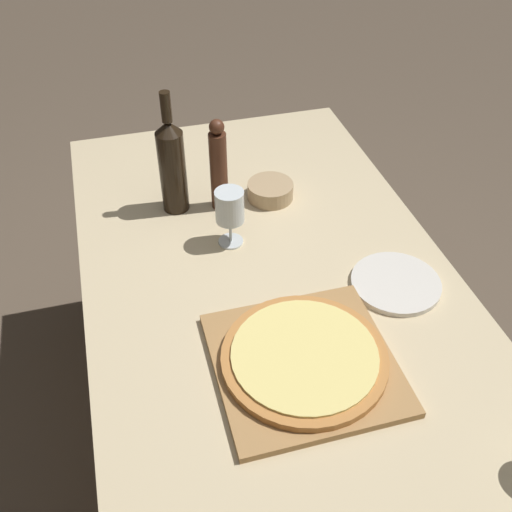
{
  "coord_description": "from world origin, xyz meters",
  "views": [
    {
      "loc": [
        -0.32,
        -1.0,
        1.78
      ],
      "look_at": [
        -0.03,
        0.05,
        0.82
      ],
      "focal_mm": 42.0,
      "sensor_mm": 36.0,
      "label": 1
    }
  ],
  "objects_px": {
    "small_bowl": "(270,191)",
    "wine_bottle": "(172,164)",
    "wine_glass": "(230,208)",
    "pizza": "(304,357)",
    "pepper_mill": "(219,167)"
  },
  "relations": [
    {
      "from": "wine_bottle",
      "to": "pepper_mill",
      "type": "xyz_separation_m",
      "value": [
        0.12,
        -0.03,
        -0.01
      ]
    },
    {
      "from": "pepper_mill",
      "to": "wine_glass",
      "type": "xyz_separation_m",
      "value": [
        -0.01,
        -0.17,
        -0.02
      ]
    },
    {
      "from": "small_bowl",
      "to": "wine_bottle",
      "type": "bearing_deg",
      "value": 174.8
    },
    {
      "from": "pizza",
      "to": "wine_glass",
      "type": "distance_m",
      "value": 0.45
    },
    {
      "from": "wine_glass",
      "to": "wine_bottle",
      "type": "bearing_deg",
      "value": 120.62
    },
    {
      "from": "wine_glass",
      "to": "small_bowl",
      "type": "bearing_deg",
      "value": 46.54
    },
    {
      "from": "pizza",
      "to": "wine_glass",
      "type": "xyz_separation_m",
      "value": [
        -0.05,
        0.44,
        0.08
      ]
    },
    {
      "from": "pizza",
      "to": "pepper_mill",
      "type": "bearing_deg",
      "value": 94.18
    },
    {
      "from": "wine_glass",
      "to": "small_bowl",
      "type": "relative_size",
      "value": 1.22
    },
    {
      "from": "wine_bottle",
      "to": "wine_glass",
      "type": "height_order",
      "value": "wine_bottle"
    },
    {
      "from": "pizza",
      "to": "small_bowl",
      "type": "xyz_separation_m",
      "value": [
        0.1,
        0.61,
        -0.01
      ]
    },
    {
      "from": "pizza",
      "to": "pepper_mill",
      "type": "relative_size",
      "value": 1.3
    },
    {
      "from": "pepper_mill",
      "to": "small_bowl",
      "type": "distance_m",
      "value": 0.18
    },
    {
      "from": "small_bowl",
      "to": "pepper_mill",
      "type": "bearing_deg",
      "value": -179.78
    },
    {
      "from": "pizza",
      "to": "wine_bottle",
      "type": "bearing_deg",
      "value": 104.72
    }
  ]
}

